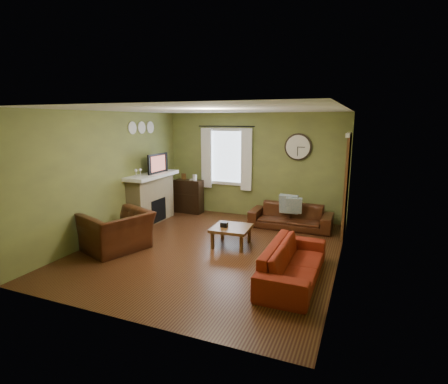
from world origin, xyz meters
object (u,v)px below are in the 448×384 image
at_px(bookshelf, 189,196).
at_px(armchair, 117,231).
at_px(sofa_brown, 290,216).
at_px(sofa_red, 293,262).
at_px(coffee_table, 231,236).

distance_m(bookshelf, armchair, 2.97).
relative_size(sofa_brown, armchair, 1.62).
distance_m(sofa_brown, sofa_red, 2.70).
bearing_deg(bookshelf, armchair, -88.92).
bearing_deg(sofa_brown, coffee_table, -117.63).
bearing_deg(bookshelf, sofa_red, -41.29).
relative_size(bookshelf, armchair, 0.78).
xyz_separation_m(sofa_red, armchair, (-3.32, -0.00, 0.09)).
distance_m(sofa_red, coffee_table, 1.77).
bearing_deg(bookshelf, sofa_brown, -6.77).
xyz_separation_m(armchair, coffee_table, (1.90, 1.05, -0.18)).
distance_m(sofa_red, armchair, 3.32).
relative_size(sofa_brown, sofa_red, 0.96).
bearing_deg(sofa_red, armchair, 90.06).
distance_m(bookshelf, sofa_brown, 2.81).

